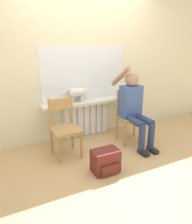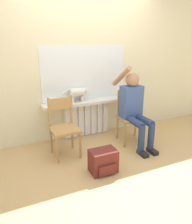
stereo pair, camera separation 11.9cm
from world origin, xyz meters
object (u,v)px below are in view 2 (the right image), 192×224
at_px(person, 134,106).
at_px(cat, 78,92).
at_px(chair_right, 130,116).
at_px(chair_left, 64,127).
at_px(backpack, 103,161).

relative_size(person, cat, 2.76).
bearing_deg(chair_right, person, -83.61).
bearing_deg(cat, chair_left, -129.95).
height_order(person, backpack, person).
distance_m(chair_left, person, 1.16).
relative_size(chair_right, cat, 1.86).
xyz_separation_m(chair_right, backpack, (-0.83, -0.67, -0.29)).
xyz_separation_m(chair_left, person, (1.14, -0.12, 0.21)).
relative_size(chair_left, backpack, 2.51).
height_order(chair_right, cat, cat).
bearing_deg(person, cat, 140.55).
distance_m(person, backpack, 1.11).
relative_size(chair_left, cat, 1.86).
bearing_deg(chair_right, cat, 156.59).
relative_size(chair_left, person, 0.67).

